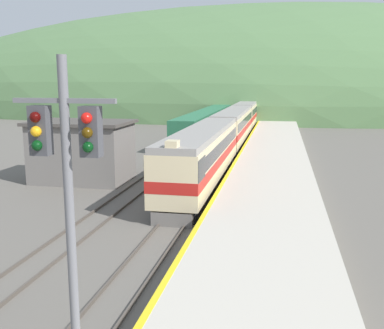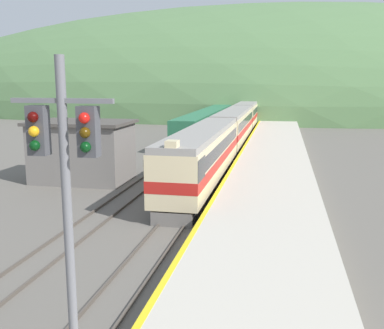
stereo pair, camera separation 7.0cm
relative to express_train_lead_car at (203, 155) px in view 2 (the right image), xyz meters
name	(u,v)px [view 2 (the right image)]	position (x,y,z in m)	size (l,w,h in m)	color
track_main	(247,128)	(0.00, 41.35, -2.27)	(1.52, 180.00, 0.16)	#4C443D
track_siding	(220,128)	(-4.47, 41.35, -2.27)	(1.52, 180.00, 0.16)	#4C443D
platform	(275,143)	(4.94, 21.35, -1.82)	(6.29, 140.00, 1.05)	#BCB5A5
distant_hills	(262,109)	(0.00, 92.88, -2.35)	(215.73, 97.08, 53.75)	#517547
station_shed	(83,151)	(-9.50, -0.07, 0.03)	(7.56, 5.22, 4.70)	slate
express_train_lead_car	(203,155)	(0.00, 0.00, 0.00)	(2.96, 20.14, 4.65)	black
carriage_second	(234,126)	(0.00, 21.75, -0.01)	(2.95, 21.13, 4.29)	black
carriage_third	(248,113)	(0.00, 43.76, -0.01)	(2.95, 21.13, 4.29)	black
siding_train	(215,119)	(-4.47, 36.00, -0.44)	(2.90, 47.14, 3.69)	black
signal_mast_main	(66,195)	(1.32, -23.87, 3.09)	(2.20, 0.42, 8.27)	slate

